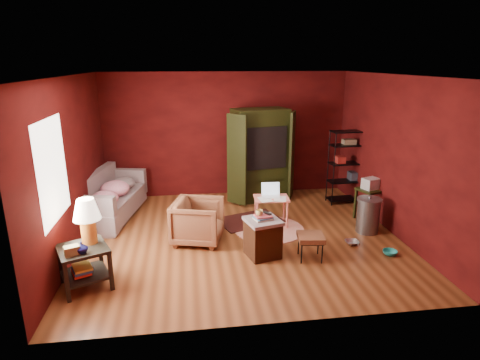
{
  "coord_description": "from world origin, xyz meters",
  "views": [
    {
      "loc": [
        -0.92,
        -6.53,
        3.03
      ],
      "look_at": [
        0.0,
        0.2,
        1.0
      ],
      "focal_mm": 30.0,
      "sensor_mm": 36.0,
      "label": 1
    }
  ],
  "objects_px": {
    "tv_armoire": "(260,153)",
    "sofa": "(111,199)",
    "side_table": "(85,235)",
    "hamper": "(263,237)",
    "wire_shelving": "(348,164)",
    "armchair": "(198,219)",
    "laptop_desk": "(271,200)"
  },
  "relations": [
    {
      "from": "hamper",
      "to": "tv_armoire",
      "type": "bearing_deg",
      "value": 80.37
    },
    {
      "from": "side_table",
      "to": "tv_armoire",
      "type": "distance_m",
      "value": 4.45
    },
    {
      "from": "hamper",
      "to": "tv_armoire",
      "type": "height_order",
      "value": "tv_armoire"
    },
    {
      "from": "sofa",
      "to": "hamper",
      "type": "bearing_deg",
      "value": -118.26
    },
    {
      "from": "side_table",
      "to": "tv_armoire",
      "type": "bearing_deg",
      "value": 46.87
    },
    {
      "from": "sofa",
      "to": "side_table",
      "type": "relative_size",
      "value": 1.61
    },
    {
      "from": "sofa",
      "to": "wire_shelving",
      "type": "distance_m",
      "value": 5.02
    },
    {
      "from": "sofa",
      "to": "laptop_desk",
      "type": "bearing_deg",
      "value": -95.51
    },
    {
      "from": "wire_shelving",
      "to": "armchair",
      "type": "bearing_deg",
      "value": -157.22
    },
    {
      "from": "armchair",
      "to": "side_table",
      "type": "bearing_deg",
      "value": 141.61
    },
    {
      "from": "sofa",
      "to": "hamper",
      "type": "relative_size",
      "value": 2.77
    },
    {
      "from": "side_table",
      "to": "tv_armoire",
      "type": "xyz_separation_m",
      "value": [
        3.04,
        3.24,
        0.32
      ]
    },
    {
      "from": "laptop_desk",
      "to": "sofa",
      "type": "bearing_deg",
      "value": 170.72
    },
    {
      "from": "side_table",
      "to": "hamper",
      "type": "distance_m",
      "value": 2.65
    },
    {
      "from": "armchair",
      "to": "wire_shelving",
      "type": "relative_size",
      "value": 0.51
    },
    {
      "from": "hamper",
      "to": "armchair",
      "type": "bearing_deg",
      "value": 146.13
    },
    {
      "from": "wire_shelving",
      "to": "tv_armoire",
      "type": "bearing_deg",
      "value": 162.36
    },
    {
      "from": "laptop_desk",
      "to": "tv_armoire",
      "type": "distance_m",
      "value": 1.62
    },
    {
      "from": "side_table",
      "to": "wire_shelving",
      "type": "relative_size",
      "value": 0.77
    },
    {
      "from": "sofa",
      "to": "laptop_desk",
      "type": "height_order",
      "value": "laptop_desk"
    },
    {
      "from": "armchair",
      "to": "tv_armoire",
      "type": "distance_m",
      "value": 2.62
    },
    {
      "from": "hamper",
      "to": "laptop_desk",
      "type": "bearing_deg",
      "value": 72.06
    },
    {
      "from": "laptop_desk",
      "to": "hamper",
      "type": "bearing_deg",
      "value": -103.18
    },
    {
      "from": "hamper",
      "to": "laptop_desk",
      "type": "relative_size",
      "value": 0.9
    },
    {
      "from": "armchair",
      "to": "sofa",
      "type": "bearing_deg",
      "value": 66.56
    },
    {
      "from": "side_table",
      "to": "hamper",
      "type": "height_order",
      "value": "side_table"
    },
    {
      "from": "wire_shelving",
      "to": "sofa",
      "type": "bearing_deg",
      "value": -179.94
    },
    {
      "from": "side_table",
      "to": "hamper",
      "type": "xyz_separation_m",
      "value": [
        2.57,
        0.49,
        -0.42
      ]
    },
    {
      "from": "laptop_desk",
      "to": "armchair",
      "type": "bearing_deg",
      "value": -153.34
    },
    {
      "from": "laptop_desk",
      "to": "wire_shelving",
      "type": "distance_m",
      "value": 2.2
    },
    {
      "from": "armchair",
      "to": "wire_shelving",
      "type": "height_order",
      "value": "wire_shelving"
    },
    {
      "from": "tv_armoire",
      "to": "sofa",
      "type": "bearing_deg",
      "value": -178.67
    }
  ]
}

